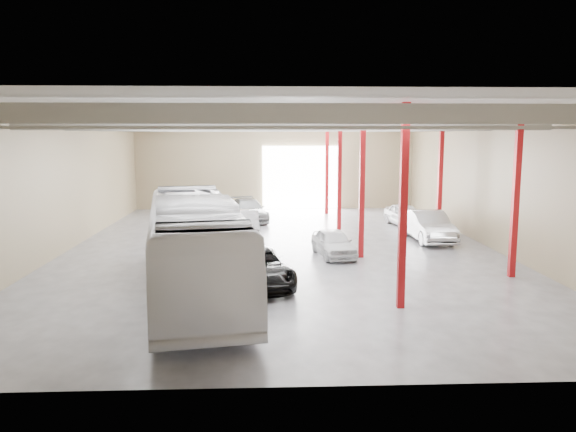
{
  "coord_description": "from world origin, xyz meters",
  "views": [
    {
      "loc": [
        -0.91,
        -28.59,
        5.98
      ],
      "look_at": [
        0.21,
        -3.0,
        2.2
      ],
      "focal_mm": 35.0,
      "sensor_mm": 36.0,
      "label": 1
    }
  ],
  "objects": [
    {
      "name": "depot_shell",
      "position": [
        0.13,
        0.48,
        4.98
      ],
      "size": [
        22.12,
        32.12,
        7.06
      ],
      "color": "#4E4E53",
      "rests_on": "ground"
    },
    {
      "name": "coach_bus",
      "position": [
        -3.5,
        -7.97,
        1.85
      ],
      "size": [
        5.37,
        13.61,
        3.7
      ],
      "primitive_type": "imported",
      "rotation": [
        0.0,
        0.0,
        0.18
      ],
      "color": "white",
      "rests_on": "ground"
    },
    {
      "name": "black_sedan",
      "position": [
        -1.24,
        -6.9,
        0.73
      ],
      "size": [
        3.44,
        5.64,
        1.46
      ],
      "primitive_type": "imported",
      "rotation": [
        0.0,
        0.0,
        0.2
      ],
      "color": "black",
      "rests_on": "ground"
    },
    {
      "name": "car_row_a",
      "position": [
        2.5,
        -1.7,
        0.66
      ],
      "size": [
        2.15,
        4.1,
        1.33
      ],
      "primitive_type": "imported",
      "rotation": [
        0.0,
        0.0,
        0.16
      ],
      "color": "silver",
      "rests_on": "ground"
    },
    {
      "name": "car_row_b",
      "position": [
        -2.0,
        4.5,
        0.72
      ],
      "size": [
        1.74,
        4.43,
        1.44
      ],
      "primitive_type": "imported",
      "rotation": [
        0.0,
        0.0,
        0.05
      ],
      "color": "#A3A3A7",
      "rests_on": "ground"
    },
    {
      "name": "car_row_c",
      "position": [
        -2.0,
        9.7,
        0.75
      ],
      "size": [
        3.25,
        5.49,
        1.49
      ],
      "primitive_type": "imported",
      "rotation": [
        0.0,
        0.0,
        0.24
      ],
      "color": "slate",
      "rests_on": "ground"
    },
    {
      "name": "car_right_near",
      "position": [
        8.3,
        2.0,
        0.84
      ],
      "size": [
        1.95,
        5.18,
        1.69
      ],
      "primitive_type": "imported",
      "rotation": [
        0.0,
        0.0,
        0.03
      ],
      "color": "#B8B8BD",
      "rests_on": "ground"
    },
    {
      "name": "car_right_far",
      "position": [
        8.3,
        7.2,
        0.71
      ],
      "size": [
        2.3,
        4.4,
        1.43
      ],
      "primitive_type": "imported",
      "rotation": [
        0.0,
        0.0,
        0.15
      ],
      "color": "silver",
      "rests_on": "ground"
    }
  ]
}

